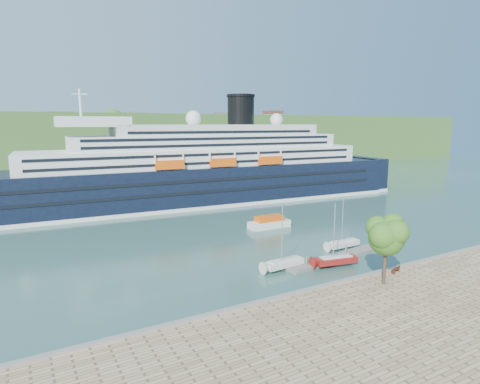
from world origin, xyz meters
name	(u,v)px	position (x,y,z in m)	size (l,w,h in m)	color
ground	(358,285)	(0.00, 0.00, 0.00)	(400.00, 400.00, 0.00)	#2F544A
far_hillside	(111,142)	(0.00, 145.00, 12.00)	(400.00, 50.00, 24.00)	#316026
quay_coping	(360,276)	(0.00, -0.20, 1.15)	(220.00, 0.50, 0.30)	slate
cruise_ship	(194,149)	(2.53, 58.36, 13.74)	(122.38, 17.82, 27.48)	black
park_bench	(396,269)	(5.30, -1.20, 1.50)	(1.57, 0.64, 1.01)	#432213
promenade_tree	(386,247)	(1.05, -3.02, 5.65)	(5.61, 5.61, 9.30)	#2E5817
floating_pontoon	(336,258)	(4.37, 8.70, 0.21)	(18.93, 2.31, 0.42)	gray
sailboat_white_near	(284,239)	(-4.98, 9.01, 4.28)	(6.63, 1.84, 8.56)	silver
sailboat_red	(337,236)	(2.16, 6.43, 4.38)	(6.79, 1.89, 8.77)	maroon
sailboat_white_far	(344,224)	(8.88, 11.99, 4.13)	(6.40, 1.78, 8.26)	silver
tender_launch	(269,222)	(5.72, 29.02, 1.16)	(8.41, 2.88, 2.32)	#E9540D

